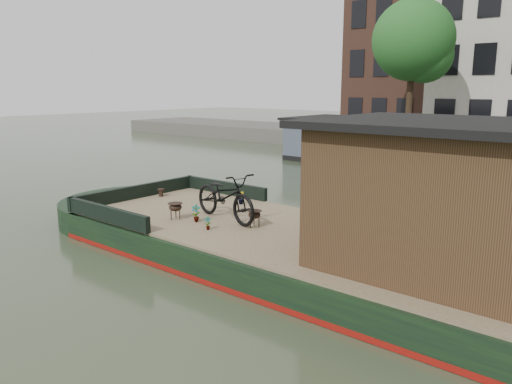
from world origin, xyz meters
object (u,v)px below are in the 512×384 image
Objects in this scene: brazier_rear at (254,219)px; potted_plant_a at (196,213)px; cabin at (441,194)px; bicycle at (225,196)px; dinghy at (381,166)px; brazier_front at (175,211)px.

potted_plant_a is at bearing -157.61° from brazier_rear.
cabin reaches higher than bicycle.
potted_plant_a is at bearing -149.70° from dinghy.
brazier_front is at bearing -164.55° from potted_plant_a.
dinghy is at bearing 119.75° from cabin.
potted_plant_a is 0.54m from brazier_front.
cabin is 10.17× the size of potted_plant_a.
cabin is 1.41× the size of dinghy.
dinghy is (-1.85, 11.62, -0.91)m from bicycle.
bicycle is 0.95m from brazier_rear.
bicycle reaches higher than brazier_front.
potted_plant_a reaches higher than dinghy.
brazier_front is (-5.62, -0.81, -1.04)m from cabin.
brazier_rear is at bearing -80.51° from bicycle.
dinghy is (-2.72, 11.65, -0.54)m from brazier_rear.
brazier_rear is (-3.85, -0.15, -1.05)m from cabin.
bicycle is 5.31× the size of potted_plant_a.
brazier_front is at bearing -152.16° from dinghy.
bicycle is at bearing -178.55° from cabin.
potted_plant_a is at bearing -172.59° from cabin.
dinghy is (-1.46, 12.16, -0.55)m from potted_plant_a.
dinghy is (-0.95, 12.31, -0.55)m from brazier_front.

